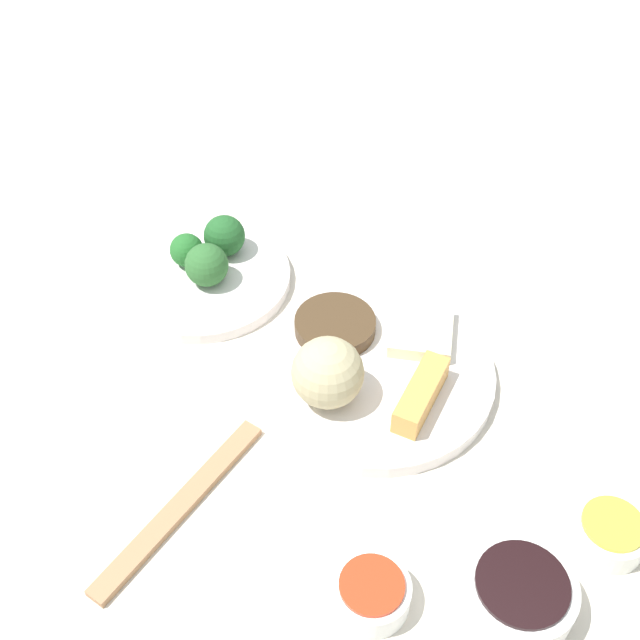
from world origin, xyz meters
The scene contains 17 objects.
tabletop centered at (0.00, 0.00, 0.01)m, with size 2.20×2.20×0.02m, color beige.
main_plate centered at (0.00, -0.01, 0.03)m, with size 0.25×0.25×0.02m, color white.
rice_scoop centered at (0.06, -0.03, 0.07)m, with size 0.07×0.07×0.07m, color tan.
spring_roll centered at (0.02, 0.06, 0.05)m, with size 0.09×0.03×0.03m, color gold.
crab_rangoon_wonton centered at (-0.06, 0.02, 0.04)m, with size 0.07×0.07×0.02m, color beige.
stir_fry_heap centered at (-0.03, -0.07, 0.04)m, with size 0.09×0.09×0.02m, color #47321E.
broccoli_plate centered at (-0.03, -0.25, 0.03)m, with size 0.20×0.20×0.01m, color white.
broccoli_floret_0 centered at (-0.04, -0.27, 0.05)m, with size 0.04×0.04×0.04m, color #246428.
broccoli_floret_1 centered at (-0.02, -0.23, 0.06)m, with size 0.05×0.05×0.05m, color #2E642E.
broccoli_floret_3 centered at (-0.08, -0.25, 0.06)m, with size 0.05×0.05×0.05m, color #215827.
soy_sauce_bowl centered at (0.16, 0.21, 0.04)m, with size 0.09×0.09×0.04m, color white.
soy_sauce_bowl_liquid centered at (0.16, 0.21, 0.06)m, with size 0.08×0.08×0.00m, color black.
sauce_ramekin_hot_mustard centered at (0.07, 0.26, 0.03)m, with size 0.07×0.07×0.03m, color white.
sauce_ramekin_hot_mustard_liquid centered at (0.07, 0.26, 0.05)m, with size 0.05×0.05×0.00m, color gold.
sauce_ramekin_sweet_and_sour centered at (0.22, 0.11, 0.03)m, with size 0.07×0.07×0.03m, color white.
sauce_ramekin_sweet_and_sour_liquid centered at (0.22, 0.11, 0.05)m, with size 0.05×0.05×0.00m, color red.
chopsticks_pair centered at (0.23, -0.08, 0.02)m, with size 0.22×0.02×0.01m, color #AA7952.
Camera 1 is at (0.50, 0.22, 0.65)m, focal length 44.19 mm.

